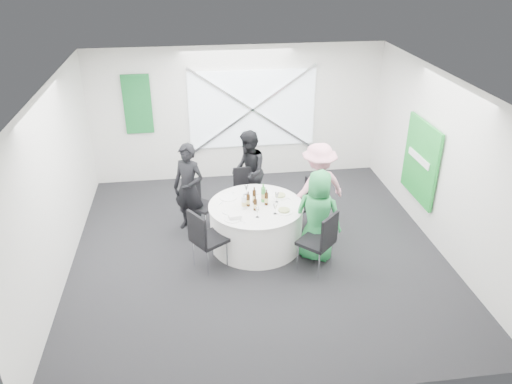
{
  "coord_description": "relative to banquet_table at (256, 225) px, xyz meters",
  "views": [
    {
      "loc": [
        -0.97,
        -6.88,
        4.66
      ],
      "look_at": [
        0.0,
        0.2,
        1.0
      ],
      "focal_mm": 35.0,
      "sensor_mm": 36.0,
      "label": 1
    }
  ],
  "objects": [
    {
      "name": "knife_a",
      "position": [
        0.42,
        0.4,
        0.38
      ],
      "size": [
        0.08,
        0.14,
        0.01
      ],
      "primitive_type": "cube",
      "rotation": [
        0.0,
        0.0,
        0.46
      ],
      "color": "silver",
      "rests_on": "banquet_table"
    },
    {
      "name": "wall_front",
      "position": [
        0.0,
        -3.2,
        1.02
      ],
      "size": [
        6.0,
        0.0,
        6.0
      ],
      "primitive_type": "plane",
      "rotation": [
        -1.57,
        0.0,
        0.0
      ],
      "color": "silver",
      "rests_on": "floor"
    },
    {
      "name": "wall_back",
      "position": [
        0.0,
        2.8,
        1.02
      ],
      "size": [
        6.0,
        0.0,
        6.0
      ],
      "primitive_type": "plane",
      "rotation": [
        1.57,
        0.0,
        0.0
      ],
      "color": "silver",
      "rests_on": "floor"
    },
    {
      "name": "floor",
      "position": [
        0.0,
        -0.2,
        -0.38
      ],
      "size": [
        6.0,
        6.0,
        0.0
      ],
      "primitive_type": "plane",
      "color": "black",
      "rests_on": "ground"
    },
    {
      "name": "person_man_back",
      "position": [
        0.03,
        1.25,
        0.4
      ],
      "size": [
        0.44,
        0.77,
        1.57
      ],
      "primitive_type": "imported",
      "rotation": [
        0.0,
        0.0,
        -1.59
      ],
      "color": "black",
      "rests_on": "floor"
    },
    {
      "name": "window_brace_a",
      "position": [
        0.3,
        2.72,
        1.12
      ],
      "size": [
        2.63,
        0.05,
        1.84
      ],
      "primitive_type": "cube",
      "rotation": [
        0.0,
        0.97,
        0.0
      ],
      "color": "silver",
      "rests_on": "window_panel"
    },
    {
      "name": "plate_back",
      "position": [
        0.06,
        0.49,
        0.39
      ],
      "size": [
        0.26,
        0.26,
        0.01
      ],
      "color": "white",
      "rests_on": "banquet_table"
    },
    {
      "name": "wine_glass_c",
      "position": [
        -0.11,
        0.4,
        0.5
      ],
      "size": [
        0.07,
        0.07,
        0.17
      ],
      "color": "white",
      "rests_on": "banquet_table"
    },
    {
      "name": "beer_bottle_b",
      "position": [
        -0.02,
        0.09,
        0.49
      ],
      "size": [
        0.06,
        0.06,
        0.28
      ],
      "color": "#361D09",
      "rests_on": "banquet_table"
    },
    {
      "name": "beer_bottle_c",
      "position": [
        0.17,
        -0.01,
        0.49
      ],
      "size": [
        0.06,
        0.06,
        0.28
      ],
      "color": "#361D09",
      "rests_on": "banquet_table"
    },
    {
      "name": "chair_back",
      "position": [
        -0.06,
        1.07,
        0.15
      ],
      "size": [
        0.44,
        0.45,
        0.91
      ],
      "rotation": [
        0.0,
        0.0,
        0.06
      ],
      "color": "black",
      "rests_on": "floor"
    },
    {
      "name": "knife_c",
      "position": [
        -0.56,
        0.14,
        0.38
      ],
      "size": [
        0.09,
        0.14,
        0.01
      ],
      "primitive_type": "cube",
      "rotation": [
        0.0,
        0.0,
        2.59
      ],
      "color": "silver",
      "rests_on": "banquet_table"
    },
    {
      "name": "fork_b",
      "position": [
        -0.52,
        -0.24,
        0.38
      ],
      "size": [
        0.11,
        0.12,
        0.01
      ],
      "primitive_type": "cube",
      "rotation": [
        0.0,
        0.0,
        -2.41
      ],
      "color": "silver",
      "rests_on": "banquet_table"
    },
    {
      "name": "clear_water_bottle",
      "position": [
        -0.21,
        -0.08,
        0.48
      ],
      "size": [
        0.08,
        0.08,
        0.27
      ],
      "color": "white",
      "rests_on": "banquet_table"
    },
    {
      "name": "plate_back_right",
      "position": [
        0.44,
        0.24,
        0.4
      ],
      "size": [
        0.27,
        0.27,
        0.04
      ],
      "color": "white",
      "rests_on": "banquet_table"
    },
    {
      "name": "knife_b",
      "position": [
        -0.29,
        -0.5,
        0.38
      ],
      "size": [
        0.11,
        0.12,
        0.01
      ],
      "primitive_type": "cube",
      "rotation": [
        0.0,
        0.0,
        -2.4
      ],
      "color": "silver",
      "rests_on": "banquet_table"
    },
    {
      "name": "banquet_table",
      "position": [
        0.0,
        0.0,
        0.0
      ],
      "size": [
        1.56,
        1.56,
        0.76
      ],
      "color": "silver",
      "rests_on": "floor"
    },
    {
      "name": "window_panel",
      "position": [
        0.3,
        2.76,
        1.12
      ],
      "size": [
        2.6,
        0.03,
        1.6
      ],
      "primitive_type": "cube",
      "color": "white",
      "rests_on": "wall_back"
    },
    {
      "name": "fork_a",
      "position": [
        0.55,
        0.16,
        0.38
      ],
      "size": [
        0.1,
        0.13,
        0.01
      ],
      "primitive_type": "cube",
      "rotation": [
        0.0,
        0.0,
        0.59
      ],
      "color": "silver",
      "rests_on": "banquet_table"
    },
    {
      "name": "green_banner",
      "position": [
        -2.0,
        2.75,
        1.32
      ],
      "size": [
        0.55,
        0.04,
        1.2
      ],
      "primitive_type": "cube",
      "color": "#136329",
      "rests_on": "wall_back"
    },
    {
      "name": "beer_bottle_d",
      "position": [
        -0.03,
        -0.16,
        0.47
      ],
      "size": [
        0.06,
        0.06,
        0.25
      ],
      "color": "#361D09",
      "rests_on": "banquet_table"
    },
    {
      "name": "plate_front_right",
      "position": [
        0.41,
        -0.28,
        0.4
      ],
      "size": [
        0.28,
        0.28,
        0.04
      ],
      "color": "white",
      "rests_on": "banquet_table"
    },
    {
      "name": "wall_right",
      "position": [
        3.0,
        -0.2,
        1.02
      ],
      "size": [
        0.0,
        6.0,
        6.0
      ],
      "primitive_type": "plane",
      "rotation": [
        1.57,
        0.0,
        -1.57
      ],
      "color": "silver",
      "rests_on": "floor"
    },
    {
      "name": "chair_back_left",
      "position": [
        -0.92,
        0.73,
        0.14
      ],
      "size": [
        0.57,
        0.56,
        0.88
      ],
      "rotation": [
        0.0,
        0.0,
        0.9
      ],
      "color": "black",
      "rests_on": "floor"
    },
    {
      "name": "window_brace_b",
      "position": [
        0.3,
        2.72,
        1.12
      ],
      "size": [
        2.63,
        0.05,
        1.84
      ],
      "primitive_type": "cube",
      "rotation": [
        0.0,
        -0.97,
        0.0
      ],
      "color": "silver",
      "rests_on": "window_panel"
    },
    {
      "name": "green_sign",
      "position": [
        2.94,
        0.4,
        0.82
      ],
      "size": [
        0.05,
        1.2,
        1.4
      ],
      "primitive_type": "cube",
      "color": "#1A912F",
      "rests_on": "wall_right"
    },
    {
      "name": "chair_back_right",
      "position": [
        0.99,
        0.54,
        0.13
      ],
      "size": [
        0.54,
        0.53,
        0.87
      ],
      "rotation": [
        0.0,
        0.0,
        -1.07
      ],
      "color": "black",
      "rests_on": "floor"
    },
    {
      "name": "green_water_bottle",
      "position": [
        0.14,
        0.11,
        0.5
      ],
      "size": [
        0.08,
        0.08,
        0.32
      ],
      "color": "green",
      "rests_on": "banquet_table"
    },
    {
      "name": "napkin",
      "position": [
        -0.39,
        -0.39,
        0.42
      ],
      "size": [
        0.21,
        0.15,
        0.05
      ],
      "primitive_type": "cube",
      "rotation": [
        0.0,
        0.0,
        0.14
      ],
      "color": "silver",
      "rests_on": "plate_front_left"
    },
    {
      "name": "chair_front_left",
      "position": [
        -0.88,
        -0.58,
        0.22
      ],
      "size": [
        0.65,
        0.64,
        1.02
      ],
      "rotation": [
        0.0,
        0.0,
        2.16
      ],
      "color": "black",
      "rests_on": "floor"
    },
    {
      "name": "plate_back_left",
      "position": [
        -0.43,
        0.32,
        0.39
      ],
      "size": [
        0.29,
        0.29,
        0.01
      ],
      "color": "white",
      "rests_on": "banquet_table"
    },
    {
      "name": "person_woman_pink",
      "position": [
        1.13,
        0.37,
        0.43
      ],
      "size": [
        1.15,
        0.79,
        1.62
      ],
      "primitive_type": "imported",
      "rotation": [
        0.0,
        0.0,
        -2.82
      ],
      "color": "pink",
      "rests_on": "floor"
    },
    {
      "name": "plate_front_left",
      "position": [
        -0.43,
        -0.41,
        0.39
      ],
      "size": [
        0.25,
        0.25,
        0.01
      ],
      "color": "white",
      "rests_on": "banquet_table"
    },
    {
      "name": "person_woman_green",
      "position": [
        0.91,
        -0.49,
        0.38
      ],
      "size": [
        0.89,
        0.78,
        1.53
      ],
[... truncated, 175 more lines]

